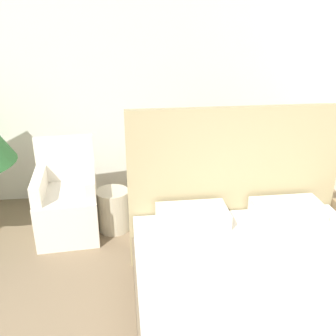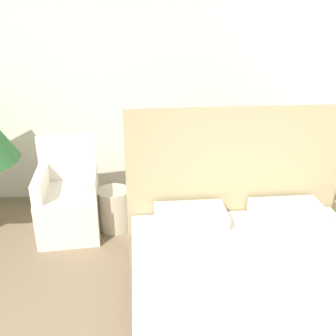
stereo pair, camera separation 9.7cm
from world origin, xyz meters
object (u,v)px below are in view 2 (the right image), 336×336
armchair_near_window_right (158,200)px  side_table (114,209)px  bed (264,306)px  armchair_near_window_left (69,204)px

armchair_near_window_right → side_table: size_ratio=2.16×
bed → armchair_near_window_left: 2.23m
bed → side_table: bearing=123.9°
side_table → armchair_near_window_right: bearing=-1.2°
armchair_near_window_left → bed: bearing=-49.7°
armchair_near_window_left → armchair_near_window_right: size_ratio=1.00×
armchair_near_window_left → side_table: size_ratio=2.16×
armchair_near_window_left → side_table: 0.47m
bed → side_table: 1.94m
armchair_near_window_left → side_table: bearing=-2.5°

